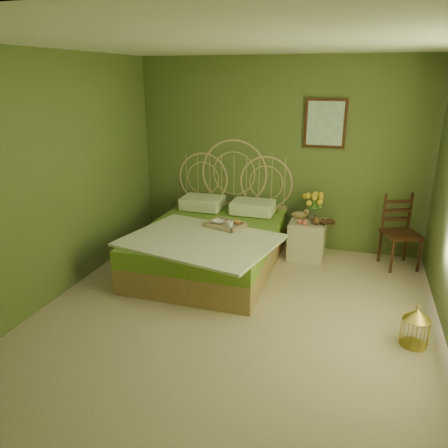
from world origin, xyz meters
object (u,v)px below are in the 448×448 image
(bed, at_px, (212,241))
(nightstand, at_px, (308,233))
(chair, at_px, (402,227))
(birdcage, at_px, (415,328))

(bed, height_order, nightstand, bed)
(nightstand, relative_size, chair, 1.01)
(bed, bearing_deg, nightstand, 28.68)
(nightstand, distance_m, birdcage, 2.15)
(bed, xyz_separation_m, birdcage, (2.34, -1.15, -0.14))
(bed, xyz_separation_m, chair, (2.30, 0.74, 0.19))
(chair, relative_size, birdcage, 2.55)
(bed, bearing_deg, chair, 17.73)
(bed, relative_size, birdcage, 6.53)
(birdcage, bearing_deg, chair, 91.00)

